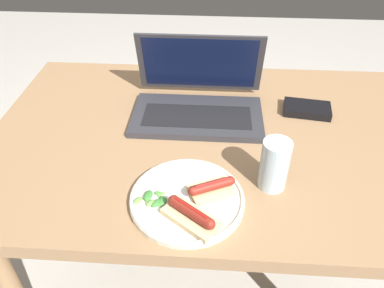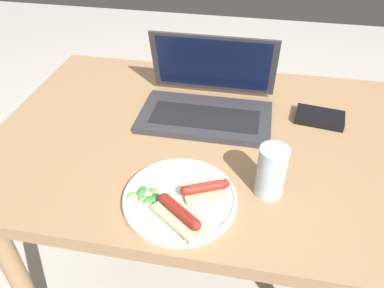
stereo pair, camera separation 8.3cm
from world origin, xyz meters
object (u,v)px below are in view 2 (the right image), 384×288
(plate, at_px, (180,198))
(external_drive, at_px, (320,117))
(laptop, at_px, (208,101))
(drinking_glass, at_px, (271,171))

(plate, height_order, external_drive, external_drive)
(laptop, bearing_deg, external_drive, 3.78)
(plate, bearing_deg, drinking_glass, 19.43)
(external_drive, bearing_deg, plate, -122.43)
(laptop, xyz_separation_m, external_drive, (0.31, 0.02, -0.03))
(plate, height_order, drinking_glass, drinking_glass)
(laptop, xyz_separation_m, drinking_glass, (0.18, -0.28, 0.02))
(drinking_glass, bearing_deg, laptop, 122.44)
(laptop, relative_size, drinking_glass, 3.00)
(drinking_glass, bearing_deg, plate, -160.57)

